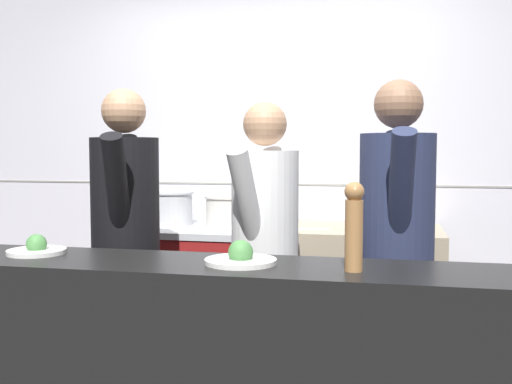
{
  "coord_description": "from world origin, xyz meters",
  "views": [
    {
      "loc": [
        0.74,
        -2.49,
        1.39
      ],
      "look_at": [
        0.03,
        0.76,
        1.15
      ],
      "focal_mm": 42.0,
      "sensor_mm": 36.0,
      "label": 1
    }
  ],
  "objects_px": {
    "pepper_mill": "(354,225)",
    "plated_dish_appetiser": "(241,258)",
    "chefs_knife": "(294,228)",
    "chef_sous": "(265,249)",
    "mixing_bowl_steel": "(373,220)",
    "chef_line": "(396,243)",
    "plated_dish_main": "(37,249)",
    "stock_pot": "(169,207)",
    "chef_head_cook": "(126,237)",
    "sauce_pot": "(228,210)",
    "oven_range": "(196,294)"
  },
  "relations": [
    {
      "from": "stock_pot",
      "to": "chef_head_cook",
      "type": "height_order",
      "value": "chef_head_cook"
    },
    {
      "from": "plated_dish_appetiser",
      "to": "chefs_knife",
      "type": "bearing_deg",
      "value": 90.01
    },
    {
      "from": "chef_head_cook",
      "to": "chef_sous",
      "type": "bearing_deg",
      "value": -11.53
    },
    {
      "from": "oven_range",
      "to": "pepper_mill",
      "type": "height_order",
      "value": "pepper_mill"
    },
    {
      "from": "oven_range",
      "to": "chef_head_cook",
      "type": "height_order",
      "value": "chef_head_cook"
    },
    {
      "from": "stock_pot",
      "to": "pepper_mill",
      "type": "xyz_separation_m",
      "value": [
        1.29,
        -1.58,
        0.11
      ]
    },
    {
      "from": "plated_dish_appetiser",
      "to": "pepper_mill",
      "type": "bearing_deg",
      "value": -6.95
    },
    {
      "from": "mixing_bowl_steel",
      "to": "pepper_mill",
      "type": "relative_size",
      "value": 0.82
    },
    {
      "from": "oven_range",
      "to": "chef_head_cook",
      "type": "xyz_separation_m",
      "value": [
        -0.1,
        -0.84,
        0.49
      ]
    },
    {
      "from": "chefs_knife",
      "to": "chef_sous",
      "type": "relative_size",
      "value": 0.21
    },
    {
      "from": "oven_range",
      "to": "chef_line",
      "type": "distance_m",
      "value": 1.57
    },
    {
      "from": "sauce_pot",
      "to": "chef_sous",
      "type": "xyz_separation_m",
      "value": [
        0.42,
        -0.86,
        -0.1
      ]
    },
    {
      "from": "chefs_knife",
      "to": "chef_line",
      "type": "bearing_deg",
      "value": -48.21
    },
    {
      "from": "plated_dish_appetiser",
      "to": "chef_sous",
      "type": "bearing_deg",
      "value": 93.79
    },
    {
      "from": "chefs_knife",
      "to": "plated_dish_main",
      "type": "relative_size",
      "value": 1.45
    },
    {
      "from": "oven_range",
      "to": "chef_head_cook",
      "type": "relative_size",
      "value": 0.53
    },
    {
      "from": "oven_range",
      "to": "mixing_bowl_steel",
      "type": "distance_m",
      "value": 1.24
    },
    {
      "from": "mixing_bowl_steel",
      "to": "chef_head_cook",
      "type": "distance_m",
      "value": 1.53
    },
    {
      "from": "plated_dish_main",
      "to": "pepper_mill",
      "type": "relative_size",
      "value": 0.75
    },
    {
      "from": "plated_dish_main",
      "to": "pepper_mill",
      "type": "height_order",
      "value": "pepper_mill"
    },
    {
      "from": "plated_dish_main",
      "to": "mixing_bowl_steel",
      "type": "bearing_deg",
      "value": 48.94
    },
    {
      "from": "stock_pot",
      "to": "plated_dish_appetiser",
      "type": "bearing_deg",
      "value": -60.52
    },
    {
      "from": "mixing_bowl_steel",
      "to": "pepper_mill",
      "type": "bearing_deg",
      "value": -91.18
    },
    {
      "from": "plated_dish_appetiser",
      "to": "sauce_pot",
      "type": "bearing_deg",
      "value": 106.73
    },
    {
      "from": "sauce_pot",
      "to": "chefs_knife",
      "type": "relative_size",
      "value": 0.89
    },
    {
      "from": "sauce_pot",
      "to": "chef_sous",
      "type": "height_order",
      "value": "chef_sous"
    },
    {
      "from": "plated_dish_appetiser",
      "to": "chef_sous",
      "type": "xyz_separation_m",
      "value": [
        -0.05,
        0.68,
        -0.08
      ]
    },
    {
      "from": "oven_range",
      "to": "mixing_bowl_steel",
      "type": "height_order",
      "value": "mixing_bowl_steel"
    },
    {
      "from": "mixing_bowl_steel",
      "to": "chef_head_cook",
      "type": "bearing_deg",
      "value": -143.0
    },
    {
      "from": "chefs_knife",
      "to": "pepper_mill",
      "type": "xyz_separation_m",
      "value": [
        0.43,
        -1.39,
        0.2
      ]
    },
    {
      "from": "stock_pot",
      "to": "chefs_knife",
      "type": "distance_m",
      "value": 0.89
    },
    {
      "from": "sauce_pot",
      "to": "plated_dish_appetiser",
      "type": "bearing_deg",
      "value": -73.27
    },
    {
      "from": "chefs_knife",
      "to": "chef_line",
      "type": "relative_size",
      "value": 0.2
    },
    {
      "from": "chefs_knife",
      "to": "stock_pot",
      "type": "bearing_deg",
      "value": 167.7
    },
    {
      "from": "plated_dish_appetiser",
      "to": "pepper_mill",
      "type": "distance_m",
      "value": 0.45
    },
    {
      "from": "oven_range",
      "to": "chef_sous",
      "type": "bearing_deg",
      "value": -52.35
    },
    {
      "from": "mixing_bowl_steel",
      "to": "chef_sous",
      "type": "bearing_deg",
      "value": -119.69
    },
    {
      "from": "chef_line",
      "to": "pepper_mill",
      "type": "bearing_deg",
      "value": -105.8
    },
    {
      "from": "sauce_pot",
      "to": "oven_range",
      "type": "bearing_deg",
      "value": -166.38
    },
    {
      "from": "stock_pot",
      "to": "chef_line",
      "type": "distance_m",
      "value": 1.67
    },
    {
      "from": "stock_pot",
      "to": "plated_dish_main",
      "type": "distance_m",
      "value": 1.5
    },
    {
      "from": "sauce_pot",
      "to": "chefs_knife",
      "type": "xyz_separation_m",
      "value": [
        0.46,
        -0.2,
        -0.08
      ]
    },
    {
      "from": "pepper_mill",
      "to": "plated_dish_appetiser",
      "type": "bearing_deg",
      "value": 173.05
    },
    {
      "from": "chefs_knife",
      "to": "plated_dish_main",
      "type": "xyz_separation_m",
      "value": [
        -0.88,
        -1.31,
        0.06
      ]
    },
    {
      "from": "stock_pot",
      "to": "plated_dish_appetiser",
      "type": "xyz_separation_m",
      "value": [
        0.86,
        -1.53,
        -0.03
      ]
    },
    {
      "from": "plated_dish_appetiser",
      "to": "chef_line",
      "type": "relative_size",
      "value": 0.16
    },
    {
      "from": "stock_pot",
      "to": "chef_sous",
      "type": "relative_size",
      "value": 0.2
    },
    {
      "from": "chef_head_cook",
      "to": "stock_pot",
      "type": "bearing_deg",
      "value": 81.91
    },
    {
      "from": "plated_dish_main",
      "to": "chef_line",
      "type": "height_order",
      "value": "chef_line"
    },
    {
      "from": "pepper_mill",
      "to": "chef_sous",
      "type": "height_order",
      "value": "chef_sous"
    }
  ]
}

